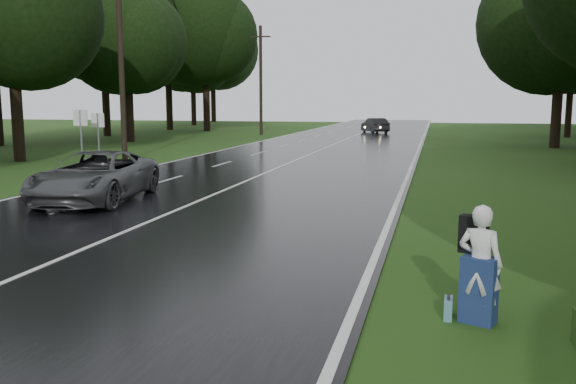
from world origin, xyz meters
The scene contains 15 objects.
road centered at (0.00, 20.00, 0.02)m, with size 12.00×140.00×0.04m, color black.
lane_center centered at (0.00, 20.00, 0.04)m, with size 0.12×140.00×0.01m, color silver.
grey_car centered at (-3.01, 8.98, 0.78)m, with size 2.45×5.32×1.48m, color #46484B.
far_car centered at (1.22, 50.04, 0.73)m, with size 1.47×4.20×1.38m, color black.
hitchhiker centered at (7.50, 1.31, 0.76)m, with size 0.70×0.68×1.64m.
suitcase centered at (7.11, 1.38, 0.14)m, with size 0.11×0.39×0.27m, color teal.
utility_pole_mid centered at (-8.50, 20.73, 0.00)m, with size 1.80×0.28×10.89m, color black, non-canonical shape.
utility_pole_far centered at (-8.50, 45.37, 0.00)m, with size 1.80×0.28×9.56m, color black, non-canonical shape.
road_sign_a centered at (-7.20, 14.90, 0.00)m, with size 0.64×0.10×2.65m, color white, non-canonical shape.
road_sign_b centered at (-7.20, 16.20, 0.00)m, with size 0.60×0.10×2.50m, color white, non-canonical shape.
tree_left_d centered at (-13.44, 19.13, 0.00)m, with size 8.44×8.44×13.19m, color black, non-canonical shape.
tree_left_e centered at (-15.29, 33.93, 0.00)m, with size 8.51×8.51×13.30m, color black, non-canonical shape.
tree_left_f centered at (-15.65, 50.38, 0.00)m, with size 11.11×11.11×17.36m, color black, non-canonical shape.
tree_right_e centered at (14.29, 35.01, 0.00)m, with size 8.70×8.70×13.59m, color black, non-canonical shape.
tree_right_f centered at (17.42, 47.45, 0.00)m, with size 8.65×8.65×13.51m, color black, non-canonical shape.
Camera 1 is at (6.87, -7.03, 3.01)m, focal length 37.70 mm.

